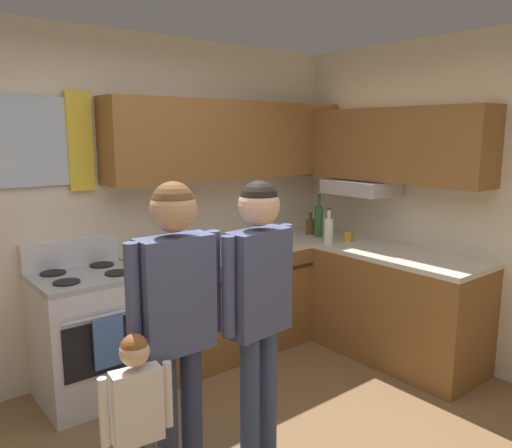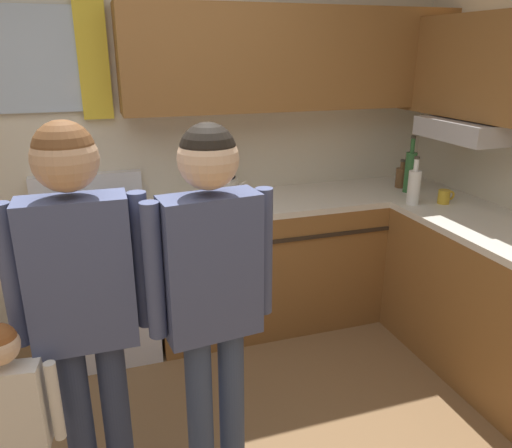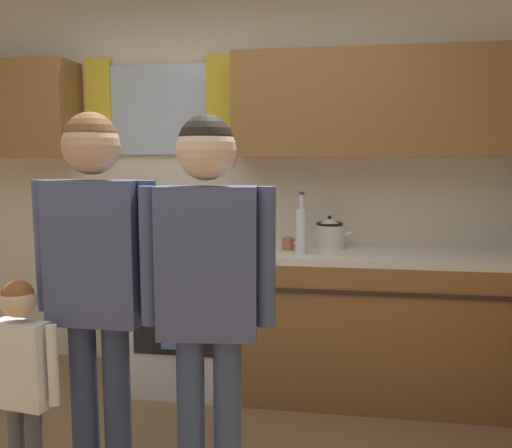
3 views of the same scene
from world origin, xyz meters
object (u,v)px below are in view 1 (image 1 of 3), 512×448
adult_in_plaid (259,293)px  bottle_milk_white (328,230)px  bottle_wine_green (319,220)px  mug_mustard_yellow (348,236)px  bottle_squat_brown (310,226)px  small_child (137,413)px  cup_terracotta (165,255)px  adult_holding_child (176,307)px  stovetop_kettle (186,241)px  stove_oven (89,333)px  bottle_tall_clear (183,243)px

adult_in_plaid → bottle_milk_white: bearing=31.4°
bottle_wine_green → mug_mustard_yellow: 0.34m
bottle_squat_brown → small_child: 2.86m
cup_terracotta → mug_mustard_yellow: (1.59, -0.44, 0.01)m
adult_holding_child → cup_terracotta: bearing=63.3°
mug_mustard_yellow → adult_holding_child: adult_holding_child is taller
bottle_squat_brown → cup_terracotta: bottle_squat_brown is taller
bottle_wine_green → adult_holding_child: size_ratio=0.24×
bottle_milk_white → small_child: bottle_milk_white is taller
cup_terracotta → adult_in_plaid: bearing=-97.5°
bottle_milk_white → bottle_wine_green: size_ratio=0.79×
stovetop_kettle → stove_oven: bearing=-173.9°
adult_holding_child → bottle_milk_white: bearing=23.8°
bottle_squat_brown → bottle_tall_clear: 1.48m
stove_oven → adult_in_plaid: adult_in_plaid is taller
stove_oven → adult_holding_child: adult_holding_child is taller
bottle_tall_clear → bottle_milk_white: size_ratio=1.17×
stove_oven → cup_terracotta: (0.61, -0.01, 0.47)m
mug_mustard_yellow → stovetop_kettle: stovetop_kettle is taller
adult_holding_child → bottle_tall_clear: bearing=57.9°
bottle_wine_green → adult_in_plaid: 2.09m
bottle_milk_white → small_child: bearing=-156.5°
stovetop_kettle → mug_mustard_yellow: bearing=-21.9°
stove_oven → small_child: bearing=-102.2°
small_child → adult_holding_child: bearing=21.3°
cup_terracotta → mug_mustard_yellow: size_ratio=0.91×
adult_in_plaid → mug_mustard_yellow: bearing=27.1°
bottle_squat_brown → stovetop_kettle: (-1.31, 0.10, 0.02)m
adult_in_plaid → stovetop_kettle: bearing=73.6°
cup_terracotta → adult_holding_child: adult_holding_child is taller
stove_oven → adult_in_plaid: size_ratio=0.68×
bottle_squat_brown → small_child: size_ratio=0.21×
bottle_wine_green → stovetop_kettle: bottle_wine_green is taller
stovetop_kettle → adult_in_plaid: bearing=-106.4°
cup_terracotta → small_child: size_ratio=0.11×
bottle_wine_green → cup_terracotta: (-1.53, 0.12, -0.11)m
bottle_tall_clear → adult_in_plaid: (-0.26, -1.22, -0.02)m
stove_oven → small_child: (-0.30, -1.40, 0.16)m
adult_holding_child → small_child: 0.50m
stove_oven → small_child: size_ratio=1.11×
cup_terracotta → stovetop_kettle: (0.25, 0.10, 0.06)m
bottle_squat_brown → adult_holding_child: 2.55m
bottle_milk_white → bottle_wine_green: (0.15, 0.26, 0.03)m
stove_oven → bottle_milk_white: 2.11m
bottle_wine_green → small_child: size_ratio=0.40×
bottle_squat_brown → bottle_wine_green: bottle_wine_green is taller
bottle_wine_green → mug_mustard_yellow: bottle_wine_green is taller
small_child → bottle_tall_clear: bearing=51.7°
bottle_milk_white → cup_terracotta: size_ratio=2.88×
bottle_tall_clear → bottle_wine_green: bottle_wine_green is taller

